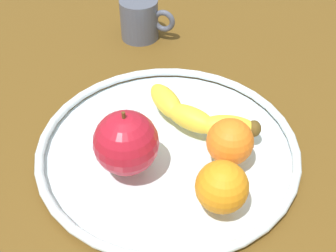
% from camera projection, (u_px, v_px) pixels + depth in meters
% --- Properties ---
extents(ground_plane, '(1.14, 1.14, 0.04)m').
position_uv_depth(ground_plane, '(168.00, 161.00, 0.62)').
color(ground_plane, brown).
extents(fruit_bowl, '(0.36, 0.36, 0.02)m').
position_uv_depth(fruit_bowl, '(168.00, 147.00, 0.60)').
color(fruit_bowl, silver).
rests_on(fruit_bowl, ground_plane).
extents(banana, '(0.18, 0.09, 0.03)m').
position_uv_depth(banana, '(197.00, 116.00, 0.61)').
color(banana, yellow).
rests_on(banana, fruit_bowl).
extents(apple, '(0.08, 0.08, 0.09)m').
position_uv_depth(apple, '(126.00, 143.00, 0.53)').
color(apple, '#B4182A').
rests_on(apple, fruit_bowl).
extents(orange_center, '(0.06, 0.06, 0.06)m').
position_uv_depth(orange_center, '(222.00, 187.00, 0.49)').
color(orange_center, orange).
rests_on(orange_center, fruit_bowl).
extents(orange_back_right, '(0.06, 0.06, 0.06)m').
position_uv_depth(orange_back_right, '(230.00, 142.00, 0.55)').
color(orange_back_right, orange).
rests_on(orange_back_right, fruit_bowl).
extents(ambient_mug, '(0.10, 0.07, 0.08)m').
position_uv_depth(ambient_mug, '(140.00, 19.00, 0.81)').
color(ambient_mug, '#4F5365').
rests_on(ambient_mug, ground_plane).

